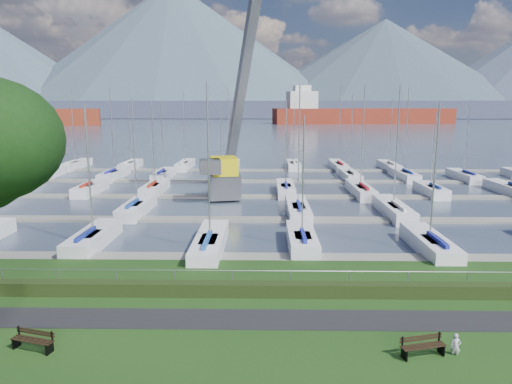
{
  "coord_description": "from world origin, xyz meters",
  "views": [
    {
      "loc": [
        0.58,
        -22.17,
        9.59
      ],
      "look_at": [
        0.0,
        12.0,
        3.0
      ],
      "focal_mm": 32.0,
      "sensor_mm": 36.0,
      "label": 1
    }
  ],
  "objects_px": {
    "bench_left": "(33,340)",
    "crane": "(229,145)",
    "bench_right": "(423,346)",
    "person": "(456,343)"
  },
  "relations": [
    {
      "from": "bench_left",
      "to": "crane",
      "type": "distance_m",
      "value": 32.58
    },
    {
      "from": "bench_left",
      "to": "crane",
      "type": "xyz_separation_m",
      "value": [
        5.42,
        31.74,
        4.91
      ]
    },
    {
      "from": "bench_right",
      "to": "person",
      "type": "height_order",
      "value": "person"
    },
    {
      "from": "bench_left",
      "to": "crane",
      "type": "relative_size",
      "value": 0.08
    },
    {
      "from": "person",
      "to": "bench_right",
      "type": "bearing_deg",
      "value": -160.59
    },
    {
      "from": "crane",
      "to": "bench_right",
      "type": "bearing_deg",
      "value": -84.44
    },
    {
      "from": "bench_right",
      "to": "person",
      "type": "relative_size",
      "value": 1.8
    },
    {
      "from": "bench_left",
      "to": "person",
      "type": "relative_size",
      "value": 1.8
    },
    {
      "from": "bench_left",
      "to": "bench_right",
      "type": "height_order",
      "value": "same"
    },
    {
      "from": "bench_right",
      "to": "crane",
      "type": "relative_size",
      "value": 0.08
    }
  ]
}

